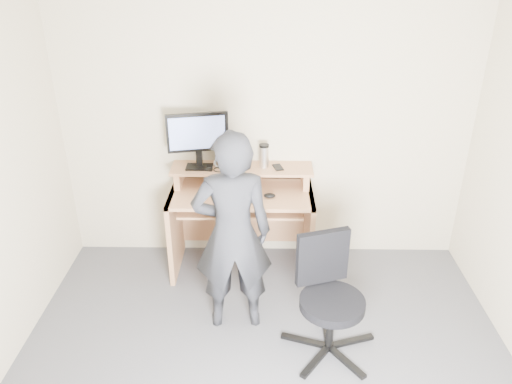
{
  "coord_description": "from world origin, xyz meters",
  "views": [
    {
      "loc": [
        -0.02,
        -2.28,
        2.61
      ],
      "look_at": [
        -0.07,
        1.05,
        0.95
      ],
      "focal_mm": 35.0,
      "sensor_mm": 36.0,
      "label": 1
    }
  ],
  "objects_px": {
    "office_chair": "(328,292)",
    "person": "(232,234)",
    "desk": "(242,209)",
    "monitor": "(198,136)"
  },
  "relations": [
    {
      "from": "office_chair",
      "to": "person",
      "type": "distance_m",
      "value": 0.78
    },
    {
      "from": "desk",
      "to": "person",
      "type": "xyz_separation_m",
      "value": [
        -0.03,
        -0.8,
        0.23
      ]
    },
    {
      "from": "office_chair",
      "to": "person",
      "type": "xyz_separation_m",
      "value": [
        -0.67,
        0.25,
        0.31
      ]
    },
    {
      "from": "monitor",
      "to": "office_chair",
      "type": "height_order",
      "value": "monitor"
    },
    {
      "from": "monitor",
      "to": "office_chair",
      "type": "distance_m",
      "value": 1.65
    },
    {
      "from": "monitor",
      "to": "office_chair",
      "type": "relative_size",
      "value": 0.59
    },
    {
      "from": "monitor",
      "to": "person",
      "type": "distance_m",
      "value": 1.0
    },
    {
      "from": "desk",
      "to": "office_chair",
      "type": "relative_size",
      "value": 1.41
    },
    {
      "from": "desk",
      "to": "office_chair",
      "type": "height_order",
      "value": "desk"
    },
    {
      "from": "monitor",
      "to": "person",
      "type": "height_order",
      "value": "person"
    }
  ]
}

